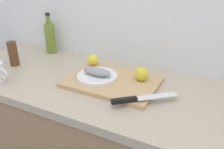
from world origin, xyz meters
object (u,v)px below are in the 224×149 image
Objects in this scene: white_plate at (97,76)px; chef_knife at (136,99)px; olive_oil_bottle at (50,37)px; fish_fillet at (97,72)px; cutting_board at (112,82)px; lemon_0 at (142,74)px; pepper_mill at (13,54)px.

white_plate is 0.28m from chef_knife.
fish_fillet is at bearing -25.20° from olive_oil_bottle.
chef_knife is (0.18, -0.12, 0.02)m from cutting_board.
lemon_0 is at bearing 26.54° from cutting_board.
chef_knife reaches higher than white_plate.
cutting_board is at bearing 7.04° from fish_fillet.
fish_fillet is 2.34× the size of lemon_0.
olive_oil_bottle is at bearing 158.86° from cutting_board.
pepper_mill reaches higher than lemon_0.
white_plate is 0.53m from pepper_mill.
pepper_mill is at bearing -175.90° from fish_fillet.
fish_fillet is 0.53m from pepper_mill.
olive_oil_bottle is at bearing 154.80° from white_plate.
white_plate is 0.78× the size of olive_oil_bottle.
white_plate is at bearing 0.00° from fish_fillet.
chef_knife is at bearing -34.98° from cutting_board.
white_plate is 0.22m from lemon_0.
olive_oil_bottle is (-0.47, 0.22, 0.08)m from white_plate.
chef_knife is at bearing -24.09° from fish_fillet.
white_plate is 0.53m from olive_oil_bottle.
olive_oil_bottle is (-0.47, 0.22, 0.05)m from fish_fillet.
fish_fillet is 0.28m from chef_knife.
white_plate is 1.33× the size of fish_fillet.
olive_oil_bottle is at bearing 115.45° from chef_knife.
cutting_board is at bearing 4.48° from pepper_mill.
white_plate is at bearing -160.33° from lemon_0.
cutting_board is 0.08m from white_plate.
lemon_0 is 0.46× the size of pepper_mill.
chef_knife is (0.25, -0.11, -0.02)m from fish_fillet.
pepper_mill is at bearing -101.65° from olive_oil_bottle.
fish_fillet reaches higher than chef_knife.
fish_fillet is 0.53m from olive_oil_bottle.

